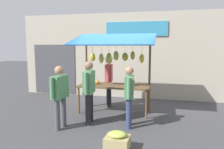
{
  "coord_description": "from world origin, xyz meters",
  "views": [
    {
      "loc": [
        -1.51,
        6.55,
        2.09
      ],
      "look_at": [
        0.0,
        0.3,
        1.25
      ],
      "focal_mm": 34.97,
      "sensor_mm": 36.0,
      "label": 1
    }
  ],
  "objects_px": {
    "vendor_with_sunhat": "(109,77)",
    "shopper_with_shopping_bag": "(129,93)",
    "shopper_with_ponytail": "(60,93)",
    "shopper_in_grey_tee": "(89,88)",
    "market_stall": "(114,64)",
    "produce_crate_near": "(117,141)"
  },
  "relations": [
    {
      "from": "vendor_with_sunhat",
      "to": "produce_crate_near",
      "type": "xyz_separation_m",
      "value": [
        -0.99,
        3.19,
        -0.85
      ]
    },
    {
      "from": "vendor_with_sunhat",
      "to": "shopper_with_ponytail",
      "type": "height_order",
      "value": "vendor_with_sunhat"
    },
    {
      "from": "market_stall",
      "to": "shopper_in_grey_tee",
      "type": "relative_size",
      "value": 1.47
    },
    {
      "from": "vendor_with_sunhat",
      "to": "shopper_with_ponytail",
      "type": "xyz_separation_m",
      "value": [
        0.66,
        2.41,
        -0.1
      ]
    },
    {
      "from": "shopper_with_shopping_bag",
      "to": "vendor_with_sunhat",
      "type": "bearing_deg",
      "value": 22.02
    },
    {
      "from": "vendor_with_sunhat",
      "to": "market_stall",
      "type": "bearing_deg",
      "value": 19.08
    },
    {
      "from": "produce_crate_near",
      "to": "shopper_with_shopping_bag",
      "type": "bearing_deg",
      "value": -91.36
    },
    {
      "from": "vendor_with_sunhat",
      "to": "produce_crate_near",
      "type": "height_order",
      "value": "vendor_with_sunhat"
    },
    {
      "from": "shopper_with_ponytail",
      "to": "shopper_in_grey_tee",
      "type": "distance_m",
      "value": 0.8
    },
    {
      "from": "market_stall",
      "to": "shopper_with_ponytail",
      "type": "relative_size",
      "value": 1.56
    },
    {
      "from": "vendor_with_sunhat",
      "to": "shopper_with_ponytail",
      "type": "relative_size",
      "value": 1.07
    },
    {
      "from": "shopper_with_ponytail",
      "to": "shopper_in_grey_tee",
      "type": "height_order",
      "value": "shopper_in_grey_tee"
    },
    {
      "from": "shopper_with_ponytail",
      "to": "shopper_with_shopping_bag",
      "type": "distance_m",
      "value": 1.75
    },
    {
      "from": "vendor_with_sunhat",
      "to": "shopper_with_ponytail",
      "type": "distance_m",
      "value": 2.5
    },
    {
      "from": "produce_crate_near",
      "to": "shopper_with_ponytail",
      "type": "bearing_deg",
      "value": -25.34
    },
    {
      "from": "shopper_with_shopping_bag",
      "to": "shopper_in_grey_tee",
      "type": "height_order",
      "value": "shopper_in_grey_tee"
    },
    {
      "from": "shopper_with_shopping_bag",
      "to": "market_stall",
      "type": "bearing_deg",
      "value": 22.72
    },
    {
      "from": "market_stall",
      "to": "produce_crate_near",
      "type": "height_order",
      "value": "market_stall"
    },
    {
      "from": "shopper_with_ponytail",
      "to": "shopper_in_grey_tee",
      "type": "xyz_separation_m",
      "value": [
        -0.59,
        -0.53,
        0.06
      ]
    },
    {
      "from": "vendor_with_sunhat",
      "to": "shopper_with_ponytail",
      "type": "bearing_deg",
      "value": -23.28
    },
    {
      "from": "vendor_with_sunhat",
      "to": "shopper_with_shopping_bag",
      "type": "relative_size",
      "value": 1.09
    },
    {
      "from": "vendor_with_sunhat",
      "to": "shopper_in_grey_tee",
      "type": "xyz_separation_m",
      "value": [
        0.07,
        1.87,
        -0.04
      ]
    }
  ]
}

